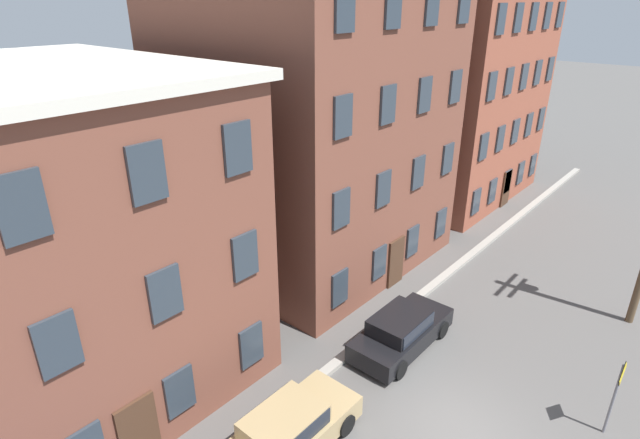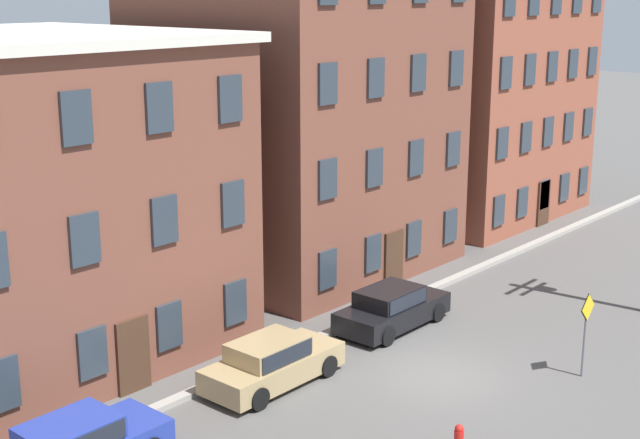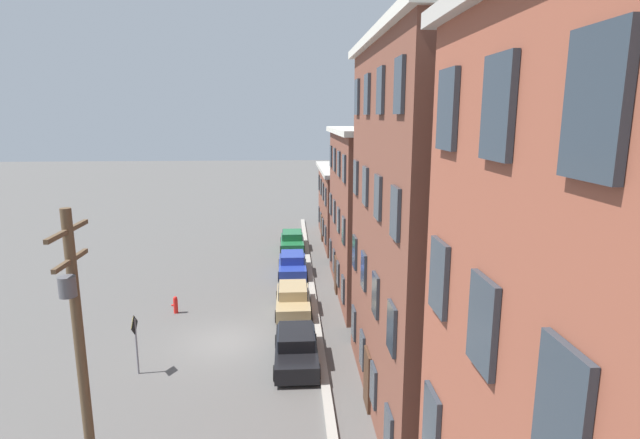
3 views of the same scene
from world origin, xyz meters
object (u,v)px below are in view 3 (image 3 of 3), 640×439
(car_blue, at_px, (292,263))
(utility_pole, at_px, (78,340))
(car_black, at_px, (296,346))
(fire_hydrant, at_px, (176,305))
(car_tan, at_px, (293,298))
(car_green, at_px, (292,240))
(caution_sign, at_px, (135,335))

(car_blue, bearing_deg, utility_pole, -16.62)
(car_black, xyz_separation_m, fire_hydrant, (-6.01, -6.52, -0.27))
(car_black, height_order, utility_pole, utility_pole)
(car_blue, relative_size, car_tan, 1.00)
(car_green, height_order, fire_hydrant, car_green)
(car_green, relative_size, utility_pole, 0.53)
(car_blue, distance_m, car_black, 12.54)
(car_tan, xyz_separation_m, fire_hydrant, (-0.09, -6.44, -0.27))
(car_green, xyz_separation_m, car_tan, (13.16, -0.05, 0.00))
(utility_pole, bearing_deg, car_black, 140.66)
(caution_sign, bearing_deg, car_tan, 134.73)
(car_tan, height_order, caution_sign, caution_sign)
(car_tan, bearing_deg, caution_sign, -45.27)
(caution_sign, bearing_deg, car_black, 94.97)
(car_green, relative_size, car_blue, 1.00)
(car_blue, xyz_separation_m, caution_sign, (13.11, -6.59, 0.98))
(caution_sign, xyz_separation_m, utility_pole, (6.71, 0.68, 2.95))
(car_green, distance_m, utility_pole, 27.32)
(car_green, xyz_separation_m, caution_sign, (19.67, -6.62, 0.98))
(car_black, distance_m, caution_sign, 6.75)
(car_green, distance_m, car_black, 19.09)
(utility_pole, relative_size, fire_hydrant, 8.65)
(car_blue, height_order, utility_pole, utility_pole)
(car_blue, xyz_separation_m, utility_pole, (19.83, -5.92, 3.93))
(utility_pole, bearing_deg, fire_hydrant, -177.64)
(car_green, height_order, car_tan, same)
(car_blue, bearing_deg, car_tan, -0.21)
(fire_hydrant, bearing_deg, car_blue, 135.25)
(car_blue, bearing_deg, fire_hydrant, -44.75)
(caution_sign, relative_size, fire_hydrant, 2.72)
(car_tan, bearing_deg, car_black, 0.82)
(car_tan, distance_m, utility_pole, 15.00)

